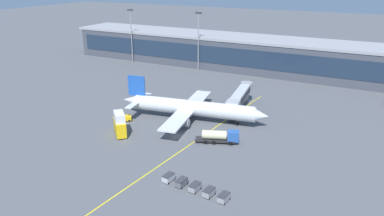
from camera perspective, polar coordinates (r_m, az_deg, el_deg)
name	(u,v)px	position (r m, az deg, el deg)	size (l,w,h in m)	color
ground_plane	(177,136)	(96.32, -2.32, -4.38)	(700.00, 700.00, 0.00)	#515459
apron_lead_in_line	(200,138)	(95.48, 1.28, -4.59)	(0.30, 80.00, 0.01)	yellow
terminal_building	(254,54)	(163.33, 9.46, 8.26)	(177.24, 22.15, 13.94)	#424751
main_airliner	(192,108)	(105.21, 0.01, 0.05)	(43.27, 34.44, 11.73)	silver
jet_bridge	(241,95)	(113.54, 7.52, 1.94)	(6.71, 22.69, 6.47)	#B2B7BC
fuel_tanker	(220,136)	(92.29, 4.37, -4.37)	(10.98, 6.17, 3.25)	#232326
pushback_tug	(125,118)	(107.57, -10.30, -1.51)	(4.43, 4.07, 1.40)	yellow
catering_lift	(120,124)	(97.66, -11.08, -2.44)	(6.60, 6.55, 6.30)	yellow
baggage_cart_0	(168,178)	(76.62, -3.65, -10.66)	(1.87, 2.80, 1.48)	#B2B7BC
baggage_cart_1	(181,182)	(74.99, -1.66, -11.37)	(1.87, 2.80, 1.48)	#595B60
baggage_cart_2	(195,187)	(73.47, 0.43, -12.10)	(1.87, 2.80, 1.48)	gray
baggage_cart_3	(209,192)	(72.05, 2.62, -12.84)	(1.87, 2.80, 1.48)	gray
baggage_cart_4	(224,198)	(70.75, 4.90, -13.59)	(1.87, 2.80, 1.48)	gray
apron_light_mast_0	(198,37)	(158.79, 0.99, 10.88)	(2.80, 0.50, 24.64)	gray
apron_light_mast_1	(131,32)	(176.88, -9.35, 11.54)	(2.80, 0.50, 24.33)	gray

